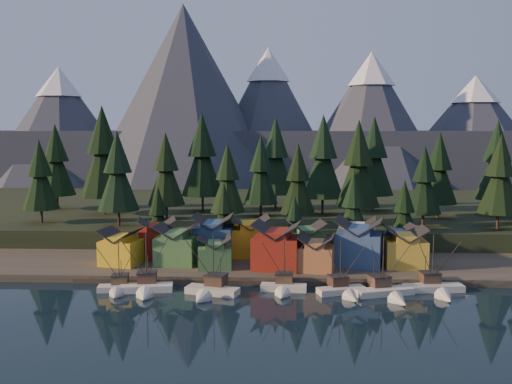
{
  "coord_description": "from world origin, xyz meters",
  "views": [
    {
      "loc": [
        1.75,
        -95.46,
        30.86
      ],
      "look_at": [
        -3.81,
        30.0,
        16.98
      ],
      "focal_mm": 40.0,
      "sensor_mm": 36.0,
      "label": 1
    }
  ],
  "objects_px": {
    "boat_0": "(118,281)",
    "boat_6": "(436,282)",
    "house_front_1": "(176,243)",
    "boat_3": "(283,280)",
    "boat_2": "(210,283)",
    "house_front_0": "(121,246)",
    "boat_5": "(388,285)",
    "boat_1": "(146,280)",
    "house_back_0": "(157,237)",
    "house_back_1": "(213,235)",
    "boat_4": "(344,283)"
  },
  "relations": [
    {
      "from": "house_back_1",
      "to": "boat_5",
      "type": "bearing_deg",
      "value": -33.73
    },
    {
      "from": "boat_0",
      "to": "house_front_1",
      "type": "bearing_deg",
      "value": 57.65
    },
    {
      "from": "house_front_0",
      "to": "house_back_1",
      "type": "xyz_separation_m",
      "value": [
        19.3,
        7.48,
        1.09
      ]
    },
    {
      "from": "boat_6",
      "to": "house_back_1",
      "type": "height_order",
      "value": "house_back_1"
    },
    {
      "from": "house_front_0",
      "to": "boat_6",
      "type": "bearing_deg",
      "value": -0.54
    },
    {
      "from": "boat_5",
      "to": "house_back_0",
      "type": "bearing_deg",
      "value": 135.61
    },
    {
      "from": "boat_2",
      "to": "boat_3",
      "type": "xyz_separation_m",
      "value": [
        13.66,
        3.05,
        -0.2
      ]
    },
    {
      "from": "house_back_0",
      "to": "boat_6",
      "type": "bearing_deg",
      "value": -33.45
    },
    {
      "from": "house_front_0",
      "to": "house_back_1",
      "type": "distance_m",
      "value": 20.73
    },
    {
      "from": "boat_1",
      "to": "boat_4",
      "type": "bearing_deg",
      "value": -7.97
    },
    {
      "from": "boat_0",
      "to": "house_back_0",
      "type": "xyz_separation_m",
      "value": [
        2.48,
        23.1,
        4.11
      ]
    },
    {
      "from": "boat_3",
      "to": "house_front_1",
      "type": "height_order",
      "value": "boat_3"
    },
    {
      "from": "boat_6",
      "to": "house_back_1",
      "type": "relative_size",
      "value": 1.29
    },
    {
      "from": "house_back_0",
      "to": "house_back_1",
      "type": "distance_m",
      "value": 12.9
    },
    {
      "from": "boat_5",
      "to": "house_front_0",
      "type": "bearing_deg",
      "value": 144.94
    },
    {
      "from": "boat_5",
      "to": "house_back_0",
      "type": "xyz_separation_m",
      "value": [
        -48.12,
        23.81,
        4.07
      ]
    },
    {
      "from": "boat_4",
      "to": "house_back_0",
      "type": "height_order",
      "value": "house_back_0"
    },
    {
      "from": "boat_3",
      "to": "boat_2",
      "type": "bearing_deg",
      "value": -163.28
    },
    {
      "from": "boat_3",
      "to": "boat_1",
      "type": "bearing_deg",
      "value": -172.0
    },
    {
      "from": "boat_0",
      "to": "boat_6",
      "type": "distance_m",
      "value": 60.3
    },
    {
      "from": "boat_0",
      "to": "boat_2",
      "type": "xyz_separation_m",
      "value": [
        17.69,
        -1.4,
        0.32
      ]
    },
    {
      "from": "boat_3",
      "to": "house_back_1",
      "type": "bearing_deg",
      "value": 130.38
    },
    {
      "from": "boat_1",
      "to": "boat_5",
      "type": "height_order",
      "value": "boat_1"
    },
    {
      "from": "boat_3",
      "to": "house_front_0",
      "type": "xyz_separation_m",
      "value": [
        -35.28,
        14.31,
        3.33
      ]
    },
    {
      "from": "boat_3",
      "to": "boat_5",
      "type": "xyz_separation_m",
      "value": [
        19.25,
        -2.37,
        -0.08
      ]
    },
    {
      "from": "house_back_0",
      "to": "house_back_1",
      "type": "height_order",
      "value": "house_back_1"
    },
    {
      "from": "boat_2",
      "to": "house_back_1",
      "type": "distance_m",
      "value": 25.31
    },
    {
      "from": "boat_0",
      "to": "boat_1",
      "type": "height_order",
      "value": "boat_1"
    },
    {
      "from": "boat_5",
      "to": "house_back_1",
      "type": "bearing_deg",
      "value": 127.5
    },
    {
      "from": "boat_0",
      "to": "house_back_1",
      "type": "relative_size",
      "value": 1.08
    },
    {
      "from": "boat_2",
      "to": "boat_6",
      "type": "height_order",
      "value": "boat_2"
    },
    {
      "from": "boat_0",
      "to": "boat_3",
      "type": "relative_size",
      "value": 0.93
    },
    {
      "from": "boat_5",
      "to": "house_front_0",
      "type": "distance_m",
      "value": 57.12
    },
    {
      "from": "boat_3",
      "to": "boat_6",
      "type": "distance_m",
      "value": 28.92
    },
    {
      "from": "boat_1",
      "to": "boat_6",
      "type": "height_order",
      "value": "boat_1"
    },
    {
      "from": "house_front_0",
      "to": "boat_2",
      "type": "bearing_deg",
      "value": -27.2
    },
    {
      "from": "boat_0",
      "to": "boat_1",
      "type": "distance_m",
      "value": 5.36
    },
    {
      "from": "boat_0",
      "to": "boat_3",
      "type": "xyz_separation_m",
      "value": [
        31.35,
        1.66,
        0.12
      ]
    },
    {
      "from": "boat_1",
      "to": "house_back_0",
      "type": "height_order",
      "value": "boat_1"
    },
    {
      "from": "boat_2",
      "to": "boat_4",
      "type": "relative_size",
      "value": 1.12
    },
    {
      "from": "boat_6",
      "to": "boat_2",
      "type": "bearing_deg",
      "value": 177.93
    },
    {
      "from": "boat_3",
      "to": "house_front_0",
      "type": "height_order",
      "value": "boat_3"
    },
    {
      "from": "boat_5",
      "to": "house_back_1",
      "type": "distance_m",
      "value": 42.95
    },
    {
      "from": "boat_0",
      "to": "house_front_1",
      "type": "xyz_separation_m",
      "value": [
        7.99,
        17.03,
        3.93
      ]
    },
    {
      "from": "boat_5",
      "to": "house_back_0",
      "type": "distance_m",
      "value": 53.84
    },
    {
      "from": "boat_2",
      "to": "boat_0",
      "type": "bearing_deg",
      "value": -168.14
    },
    {
      "from": "boat_1",
      "to": "boat_6",
      "type": "relative_size",
      "value": 0.99
    },
    {
      "from": "boat_3",
      "to": "house_back_0",
      "type": "xyz_separation_m",
      "value": [
        -28.87,
        21.45,
        3.99
      ]
    },
    {
      "from": "house_front_0",
      "to": "house_front_1",
      "type": "relative_size",
      "value": 1.03
    },
    {
      "from": "house_back_1",
      "to": "boat_2",
      "type": "bearing_deg",
      "value": -83.97
    }
  ]
}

